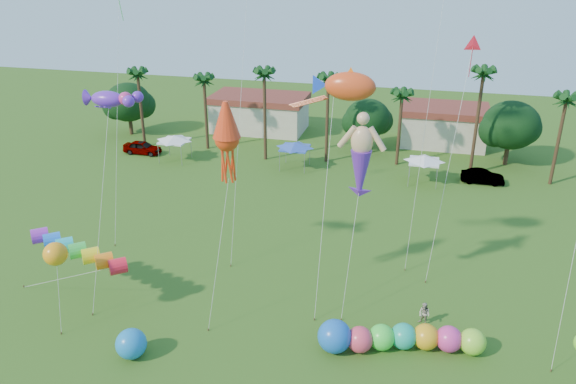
% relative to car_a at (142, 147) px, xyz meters
% --- Properties ---
extents(tree_line, '(69.46, 8.91, 11.00)m').
position_rel_car_a_xyz_m(tree_line, '(28.41, 6.75, 3.50)').
color(tree_line, '#3A2819').
rests_on(tree_line, ground).
extents(buildings_row, '(35.00, 7.00, 4.00)m').
position_rel_car_a_xyz_m(buildings_row, '(21.75, 12.76, 1.22)').
color(buildings_row, beige).
rests_on(buildings_row, ground).
extents(tent_row, '(31.00, 4.00, 0.60)m').
position_rel_car_a_xyz_m(tent_row, '(18.84, -0.91, 1.97)').
color(tent_row, white).
rests_on(tent_row, ground).
extents(car_a, '(4.60, 1.88, 1.56)m').
position_rel_car_a_xyz_m(car_a, '(0.00, 0.00, 0.00)').
color(car_a, '#4C4C54').
rests_on(car_a, ground).
extents(car_b, '(4.37, 1.52, 1.44)m').
position_rel_car_a_xyz_m(car_b, '(38.93, 0.23, -0.06)').
color(car_b, '#4C4C54').
rests_on(car_b, ground).
extents(spectator_b, '(0.99, 0.95, 1.62)m').
position_rel_car_a_xyz_m(spectator_b, '(33.67, -26.07, 0.03)').
color(spectator_b, '#A29B87').
rests_on(spectator_b, ground).
extents(caterpillar_inflatable, '(10.17, 3.86, 2.08)m').
position_rel_car_a_xyz_m(caterpillar_inflatable, '(31.98, -29.08, 0.09)').
color(caterpillar_inflatable, '#E33B59').
rests_on(caterpillar_inflatable, ground).
extents(blue_ball, '(1.86, 1.86, 1.86)m').
position_rel_car_a_xyz_m(blue_ball, '(16.78, -33.55, 0.15)').
color(blue_ball, blue).
rests_on(blue_ball, ground).
extents(rainbow_tube, '(10.22, 4.70, 3.97)m').
position_rel_car_a_xyz_m(rainbow_tube, '(11.91, -29.39, 2.65)').
color(rainbow_tube, red).
rests_on(rainbow_tube, ground).
extents(orange_ball_kite, '(1.93, 1.93, 6.08)m').
position_rel_car_a_xyz_m(orange_ball_kite, '(11.26, -31.83, 4.56)').
color(orange_ball_kite, orange).
rests_on(orange_ball_kite, ground).
extents(merman_kite, '(2.55, 4.11, 12.85)m').
position_rel_car_a_xyz_m(merman_kite, '(28.78, -23.88, 9.35)').
color(merman_kite, tan).
rests_on(merman_kite, ground).
extents(fish_kite, '(4.97, 6.13, 15.54)m').
position_rel_car_a_xyz_m(fish_kite, '(27.65, -22.11, 13.71)').
color(fish_kite, '#E74519').
rests_on(fish_kite, ground).
extents(squid_kite, '(2.23, 4.18, 14.44)m').
position_rel_car_a_xyz_m(squid_kite, '(21.00, -27.09, 11.23)').
color(squid_kite, red).
rests_on(squid_kite, ground).
extents(lobster_kite, '(4.17, 5.90, 14.45)m').
position_rel_car_a_xyz_m(lobster_kite, '(12.56, -25.99, 12.91)').
color(lobster_kite, '#6526C0').
rests_on(lobster_kite, ground).
extents(delta_kite_red, '(2.25, 4.95, 17.19)m').
position_rel_car_a_xyz_m(delta_kite_red, '(35.18, -16.28, 15.54)').
color(delta_kite_red, red).
rests_on(delta_kite_red, ground).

